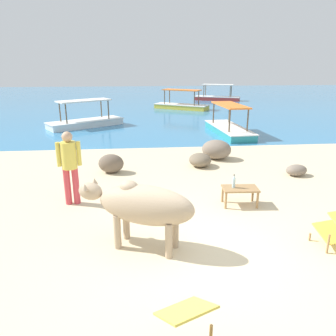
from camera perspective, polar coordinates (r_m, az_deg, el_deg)
sand_beach at (r=5.56m, az=5.77°, el=-14.77°), size 18.00×14.00×0.04m
water_surface at (r=26.77m, az=-3.27°, el=11.47°), size 60.00×36.00×0.03m
cow at (r=5.35m, az=-4.49°, el=-6.48°), size 2.05×1.23×1.17m
low_bench_table at (r=7.25m, az=12.49°, el=-3.87°), size 0.78×0.48×0.40m
bottle at (r=7.16m, az=11.42°, el=-2.49°), size 0.07×0.07×0.30m
deck_chair_far at (r=3.67m, az=4.52°, el=-27.10°), size 0.80×0.92×0.68m
person_standing at (r=7.26m, az=-16.84°, el=0.91°), size 0.51×0.32×1.62m
shore_rock_large at (r=9.66m, az=21.53°, el=-0.35°), size 0.65×0.50×0.31m
shore_rock_medium at (r=9.81m, az=5.63°, el=1.41°), size 0.67×0.72×0.40m
shore_rock_small at (r=10.63m, az=8.47°, el=3.22°), size 1.16×1.06×0.62m
shore_rock_flat at (r=9.33m, az=-9.92°, el=0.78°), size 0.77×0.59×0.53m
boat_red at (r=28.01m, az=8.61°, el=12.18°), size 3.83×2.49×1.29m
boat_teal at (r=14.67m, az=10.59°, el=6.94°), size 1.43×3.75×1.29m
boat_white at (r=16.62m, az=-14.23°, el=7.97°), size 3.71×2.96×1.29m
boat_yellow at (r=22.43m, az=2.36°, el=10.96°), size 3.73×2.91×1.29m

